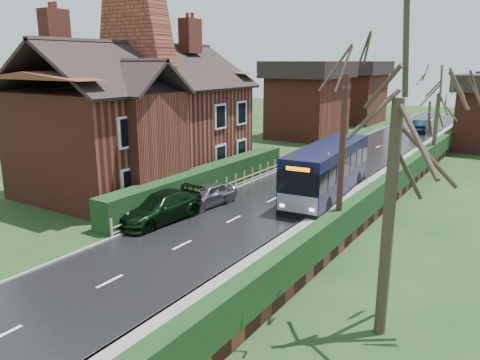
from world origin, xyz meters
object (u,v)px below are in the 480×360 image
Objects in this scene: bus_stop_sign at (328,172)px; telegraph_pole at (341,166)px; car_silver at (207,195)px; car_green at (160,207)px; bus at (327,171)px; brick_house at (140,115)px.

telegraph_pole is at bearing -86.55° from bus_stop_sign.
car_green reaches higher than car_silver.
bus is at bearing 64.24° from car_green.
telegraph_pole is (14.53, -3.90, -0.76)m from brick_house.
car_silver is 0.51× the size of telegraph_pole.
brick_house is 4.78× the size of bus_stop_sign.
brick_house is 15.07m from telegraph_pole.
brick_house is 2.04× the size of telegraph_pole.
brick_house is 11.91m from bus.
brick_house reaches higher than telegraph_pole.
bus_stop_sign reaches higher than bus.
brick_house is 3.02× the size of car_green.
telegraph_pole is (8.24, -2.26, 3.00)m from car_silver.
car_silver is (6.29, -1.64, -3.75)m from brick_house.
bus_stop_sign reaches higher than car_silver.
telegraph_pole is at bearing 11.50° from car_green.
bus is 3.24× the size of bus_stop_sign.
bus is (10.94, 3.70, -2.91)m from brick_house.
bus_stop_sign is 0.43× the size of telegraph_pole.
car_silver is 0.76× the size of car_green.
telegraph_pole is at bearing -69.57° from bus.
bus is 7.13m from car_silver.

